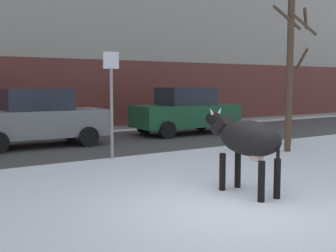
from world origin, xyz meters
name	(u,v)px	position (x,y,z in m)	size (l,w,h in m)	color
ground_plane	(233,208)	(0.00, 0.00, 0.00)	(120.00, 120.00, 0.00)	white
road_strip	(58,147)	(0.00, 8.18, 0.00)	(60.00, 5.60, 0.01)	#423F3F
cow_black	(247,139)	(0.83, 0.58, 0.99)	(0.62, 1.90, 1.54)	black
car_grey_sedan	(37,118)	(-0.49, 8.61, 0.91)	(4.29, 2.15, 1.84)	slate
car_darkgreen_sedan	(186,111)	(5.42, 8.75, 0.91)	(4.29, 2.15, 1.84)	#194C2D
bare_tree_right_lot	(290,82)	(5.35, 3.48, 2.04)	(1.08, 0.75, 3.94)	#4C3828
bare_tree_far_back	(290,59)	(6.59, 4.56, 2.78)	(1.29, 0.96, 5.35)	#4C3828
street_sign	(111,96)	(0.45, 5.23, 1.67)	(0.44, 0.08, 2.82)	gray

